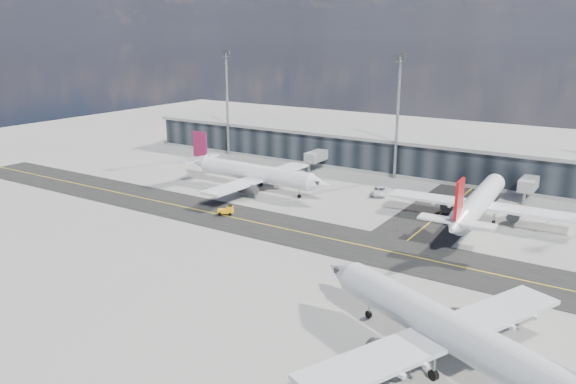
{
  "coord_description": "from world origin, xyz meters",
  "views": [
    {
      "loc": [
        48.63,
        -73.89,
        32.96
      ],
      "look_at": [
        -5.11,
        9.42,
        5.0
      ],
      "focal_mm": 35.0,
      "sensor_mm": 36.0,
      "label": 1
    }
  ],
  "objects_px": {
    "airliner_af": "(254,173)",
    "baggage_tug": "(227,210)",
    "airliner_near": "(454,334)",
    "airliner_redtail": "(479,202)",
    "service_van": "(379,191)"
  },
  "relations": [
    {
      "from": "airliner_redtail",
      "to": "airliner_near",
      "type": "relative_size",
      "value": 1.01
    },
    {
      "from": "airliner_near",
      "to": "service_van",
      "type": "relative_size",
      "value": 6.3
    },
    {
      "from": "baggage_tug",
      "to": "service_van",
      "type": "distance_m",
      "value": 33.84
    },
    {
      "from": "airliner_redtail",
      "to": "baggage_tug",
      "type": "height_order",
      "value": "airliner_redtail"
    },
    {
      "from": "airliner_af",
      "to": "service_van",
      "type": "bearing_deg",
      "value": 115.23
    },
    {
      "from": "service_van",
      "to": "airliner_redtail",
      "type": "bearing_deg",
      "value": -35.07
    },
    {
      "from": "airliner_af",
      "to": "airliner_near",
      "type": "relative_size",
      "value": 0.99
    },
    {
      "from": "airliner_near",
      "to": "baggage_tug",
      "type": "xyz_separation_m",
      "value": [
        -51.14,
        27.22,
        -3.05
      ]
    },
    {
      "from": "baggage_tug",
      "to": "airliner_near",
      "type": "bearing_deg",
      "value": 34.62
    },
    {
      "from": "airliner_near",
      "to": "airliner_redtail",
      "type": "bearing_deg",
      "value": 35.96
    },
    {
      "from": "airliner_af",
      "to": "baggage_tug",
      "type": "height_order",
      "value": "airliner_af"
    },
    {
      "from": "airliner_af",
      "to": "airliner_redtail",
      "type": "height_order",
      "value": "airliner_redtail"
    },
    {
      "from": "airliner_redtail",
      "to": "service_van",
      "type": "distance_m",
      "value": 23.64
    },
    {
      "from": "airliner_redtail",
      "to": "service_van",
      "type": "xyz_separation_m",
      "value": [
        -22.31,
        7.21,
        -2.99
      ]
    },
    {
      "from": "airliner_af",
      "to": "airliner_near",
      "type": "bearing_deg",
      "value": 54.06
    }
  ]
}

